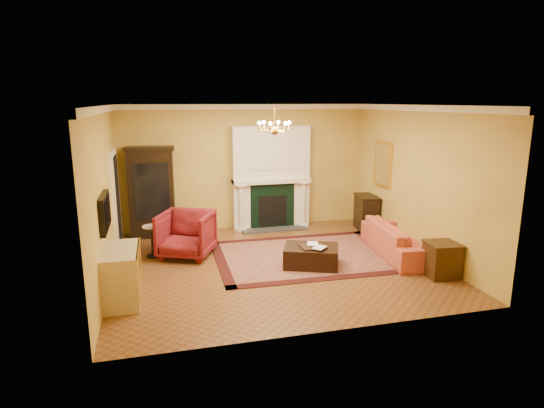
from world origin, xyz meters
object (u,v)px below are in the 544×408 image
object	(u,v)px
wingback_armchair	(186,232)
end_table	(442,261)
commode	(122,275)
coral_sofa	(400,234)
leather_ottoman	(311,256)
china_cabinet	(152,194)
pedestal_table	(152,239)
console_table	(366,213)

from	to	relation	value
wingback_armchair	end_table	xyz separation A→B (m)	(4.32, -2.25, -0.21)
commode	coral_sofa	bearing A→B (deg)	9.60
leather_ottoman	china_cabinet	bearing A→B (deg)	157.85
pedestal_table	leather_ottoman	world-z (taller)	pedestal_table
pedestal_table	coral_sofa	bearing A→B (deg)	-13.22
end_table	console_table	size ratio (longest dim) A/B	0.73
coral_sofa	end_table	world-z (taller)	coral_sofa
commode	coral_sofa	xyz separation A→B (m)	(5.32, 0.85, 0.01)
end_table	pedestal_table	bearing A→B (deg)	154.42
china_cabinet	end_table	world-z (taller)	china_cabinet
pedestal_table	wingback_armchair	bearing A→B (deg)	-11.52
pedestal_table	end_table	distance (m)	5.53
pedestal_table	end_table	world-z (taller)	pedestal_table
leather_ottoman	console_table	bearing A→B (deg)	65.85
coral_sofa	pedestal_table	bearing A→B (deg)	83.58
wingback_armchair	commode	distance (m)	2.17
end_table	console_table	xyz separation A→B (m)	(0.06, 3.14, 0.11)
wingback_armchair	end_table	distance (m)	4.88
leather_ottoman	wingback_armchair	bearing A→B (deg)	174.46
end_table	leather_ottoman	size ratio (longest dim) A/B	0.60
pedestal_table	console_table	size ratio (longest dim) A/B	0.79
commode	end_table	xyz separation A→B (m)	(5.45, -0.40, -0.12)
china_cabinet	console_table	distance (m)	5.10
wingback_armchair	end_table	world-z (taller)	wingback_armchair
china_cabinet	commode	bearing A→B (deg)	-93.39
console_table	leather_ottoman	xyz separation A→B (m)	(-2.14, -2.05, -0.21)
wingback_armchair	pedestal_table	distance (m)	0.69
pedestal_table	coral_sofa	distance (m)	5.00
china_cabinet	wingback_armchair	xyz separation A→B (m)	(0.64, -1.62, -0.49)
china_cabinet	wingback_armchair	bearing A→B (deg)	-63.94
console_table	leather_ottoman	size ratio (longest dim) A/B	0.82
coral_sofa	end_table	xyz separation A→B (m)	(0.13, -1.25, -0.13)
china_cabinet	coral_sofa	distance (m)	5.53
leather_ottoman	commode	bearing A→B (deg)	-146.57
commode	end_table	size ratio (longest dim) A/B	1.88
end_table	china_cabinet	bearing A→B (deg)	141.96
commode	leather_ottoman	xyz separation A→B (m)	(3.37, 0.68, -0.22)
china_cabinet	wingback_armchair	size ratio (longest dim) A/B	1.95
china_cabinet	wingback_armchair	distance (m)	1.81
coral_sofa	console_table	distance (m)	1.90
pedestal_table	end_table	bearing A→B (deg)	-25.58
pedestal_table	commode	world-z (taller)	commode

